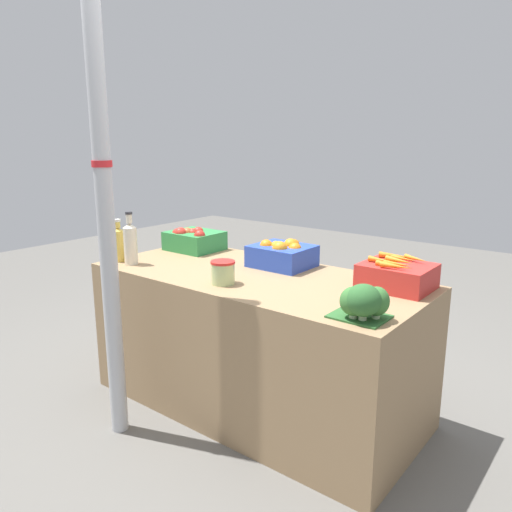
# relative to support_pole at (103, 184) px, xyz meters

# --- Properties ---
(ground_plane) EXTENTS (10.00, 10.00, 0.00)m
(ground_plane) POSITION_rel_support_pole_xyz_m (0.40, 0.63, -1.26)
(ground_plane) COLOR #605E59
(market_table) EXTENTS (1.78, 0.81, 0.76)m
(market_table) POSITION_rel_support_pole_xyz_m (0.40, 0.63, -0.88)
(market_table) COLOR #937551
(market_table) RESTS_ON ground_plane
(support_pole) EXTENTS (0.09, 0.09, 2.52)m
(support_pole) POSITION_rel_support_pole_xyz_m (0.00, 0.00, 0.00)
(support_pole) COLOR #B7BABF
(support_pole) RESTS_ON ground_plane
(apple_crate) EXTENTS (0.32, 0.28, 0.15)m
(apple_crate) POSITION_rel_support_pole_xyz_m (-0.28, 0.84, -0.43)
(apple_crate) COLOR #2D8442
(apple_crate) RESTS_ON market_table
(orange_crate) EXTENTS (0.32, 0.28, 0.16)m
(orange_crate) POSITION_rel_support_pole_xyz_m (0.41, 0.85, -0.43)
(orange_crate) COLOR #2847B7
(orange_crate) RESTS_ON market_table
(carrot_crate) EXTENTS (0.32, 0.28, 0.16)m
(carrot_crate) POSITION_rel_support_pole_xyz_m (1.08, 0.85, -0.43)
(carrot_crate) COLOR red
(carrot_crate) RESTS_ON market_table
(broccoli_pile) EXTENTS (0.23, 0.20, 0.15)m
(broccoli_pile) POSITION_rel_support_pole_xyz_m (1.16, 0.35, -0.42)
(broccoli_pile) COLOR #2D602D
(broccoli_pile) RESTS_ON market_table
(juice_bottle_golden) EXTENTS (0.07, 0.07, 0.25)m
(juice_bottle_golden) POSITION_rel_support_pole_xyz_m (-0.41, 0.36, -0.39)
(juice_bottle_golden) COLOR gold
(juice_bottle_golden) RESTS_ON market_table
(juice_bottle_cloudy) EXTENTS (0.08, 0.08, 0.30)m
(juice_bottle_cloudy) POSITION_rel_support_pole_xyz_m (-0.30, 0.36, -0.37)
(juice_bottle_cloudy) COLOR beige
(juice_bottle_cloudy) RESTS_ON market_table
(pickle_jar) EXTENTS (0.12, 0.12, 0.12)m
(pickle_jar) POSITION_rel_support_pole_xyz_m (0.38, 0.39, -0.44)
(pickle_jar) COLOR #B2C684
(pickle_jar) RESTS_ON market_table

